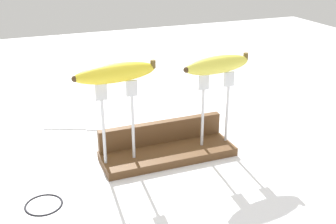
{
  "coord_description": "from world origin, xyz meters",
  "views": [
    {
      "loc": [
        -0.33,
        -0.84,
        0.5
      ],
      "look_at": [
        0.0,
        0.0,
        0.12
      ],
      "focal_mm": 44.96,
      "sensor_mm": 36.0,
      "label": 1
    }
  ],
  "objects_px": {
    "wire_coil": "(44,204)",
    "banana_raised_left": "(116,73)",
    "fork_stand_left": "(118,115)",
    "banana_raised_right": "(217,65)",
    "fork_fallen_near": "(80,128)",
    "fork_stand_right": "(216,102)"
  },
  "relations": [
    {
      "from": "wire_coil",
      "to": "banana_raised_left",
      "type": "bearing_deg",
      "value": 25.5
    },
    {
      "from": "fork_stand_left",
      "to": "wire_coil",
      "type": "height_order",
      "value": "fork_stand_left"
    },
    {
      "from": "banana_raised_right",
      "to": "fork_fallen_near",
      "type": "distance_m",
      "value": 0.44
    },
    {
      "from": "banana_raised_right",
      "to": "fork_fallen_near",
      "type": "height_order",
      "value": "banana_raised_right"
    },
    {
      "from": "fork_stand_right",
      "to": "banana_raised_left",
      "type": "height_order",
      "value": "banana_raised_left"
    },
    {
      "from": "fork_fallen_near",
      "to": "banana_raised_left",
      "type": "bearing_deg",
      "value": -78.83
    },
    {
      "from": "banana_raised_right",
      "to": "wire_coil",
      "type": "xyz_separation_m",
      "value": [
        -0.43,
        -0.09,
        -0.22
      ]
    },
    {
      "from": "banana_raised_left",
      "to": "fork_fallen_near",
      "type": "distance_m",
      "value": 0.34
    },
    {
      "from": "fork_stand_right",
      "to": "fork_fallen_near",
      "type": "relative_size",
      "value": 1.19
    },
    {
      "from": "fork_fallen_near",
      "to": "wire_coil",
      "type": "xyz_separation_m",
      "value": [
        -0.14,
        -0.33,
        -0.0
      ]
    },
    {
      "from": "fork_stand_left",
      "to": "fork_stand_right",
      "type": "height_order",
      "value": "fork_stand_left"
    },
    {
      "from": "banana_raised_right",
      "to": "wire_coil",
      "type": "height_order",
      "value": "banana_raised_right"
    },
    {
      "from": "banana_raised_left",
      "to": "fork_stand_right",
      "type": "bearing_deg",
      "value": 0.0
    },
    {
      "from": "fork_stand_right",
      "to": "wire_coil",
      "type": "distance_m",
      "value": 0.46
    },
    {
      "from": "fork_stand_right",
      "to": "wire_coil",
      "type": "height_order",
      "value": "fork_stand_right"
    },
    {
      "from": "fork_fallen_near",
      "to": "wire_coil",
      "type": "bearing_deg",
      "value": -112.17
    },
    {
      "from": "banana_raised_left",
      "to": "wire_coil",
      "type": "xyz_separation_m",
      "value": [
        -0.18,
        -0.09,
        -0.23
      ]
    },
    {
      "from": "wire_coil",
      "to": "fork_stand_right",
      "type": "bearing_deg",
      "value": 11.6
    },
    {
      "from": "fork_fallen_near",
      "to": "wire_coil",
      "type": "relative_size",
      "value": 2.0
    },
    {
      "from": "fork_stand_right",
      "to": "fork_fallen_near",
      "type": "height_order",
      "value": "fork_stand_right"
    },
    {
      "from": "fork_stand_right",
      "to": "banana_raised_right",
      "type": "xyz_separation_m",
      "value": [
        -0.0,
        -0.0,
        0.09
      ]
    },
    {
      "from": "fork_stand_left",
      "to": "banana_raised_right",
      "type": "bearing_deg",
      "value": -0.0
    }
  ]
}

